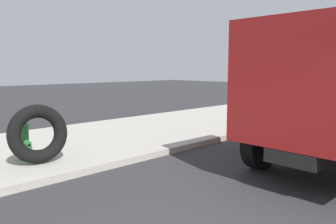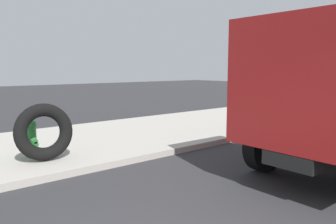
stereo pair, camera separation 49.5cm
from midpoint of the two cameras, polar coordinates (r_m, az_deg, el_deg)
fire_hydrant at (r=8.10m, az=-20.56°, el=-3.99°), size 0.27×0.62×0.85m
loose_tire at (r=7.63m, az=-18.53°, el=-3.24°), size 1.27×0.54×1.26m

